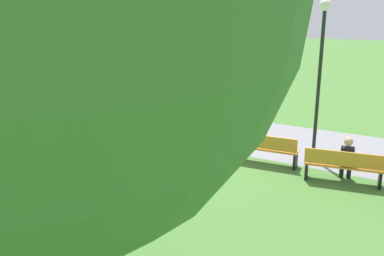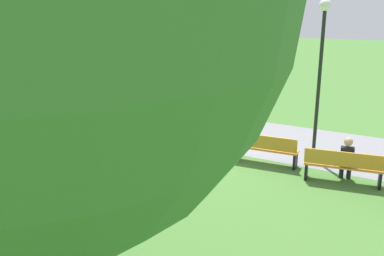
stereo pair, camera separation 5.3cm
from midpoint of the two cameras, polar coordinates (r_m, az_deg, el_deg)
name	(u,v)px [view 1 (the left image)]	position (r m, az deg, el deg)	size (l,w,h in m)	color
ground_plane	(199,150)	(13.05, 0.79, -2.98)	(120.00, 120.00, 0.00)	#477A33
path_paving	(230,133)	(14.94, 5.09, -0.63)	(27.42, 4.08, 0.01)	gray
bench_0	(31,116)	(16.45, -21.17, 1.57)	(1.92, 0.96, 0.89)	orange
bench_1	(84,120)	(15.18, -14.64, 1.03)	(1.91, 0.80, 0.89)	orange
bench_2	(138,127)	(13.97, -7.41, 0.17)	(1.89, 0.64, 0.89)	orange
bench_3	(198,136)	(12.85, 0.64, -1.05)	(1.86, 0.47, 0.89)	orange
bench_4	(264,148)	(11.85, 9.66, -2.71)	(1.89, 0.64, 0.89)	orange
bench_5	(343,166)	(11.03, 19.74, -4.83)	(1.91, 0.80, 0.89)	orange
person_seated	(347,158)	(11.11, 20.19, -3.84)	(0.39, 0.56, 1.20)	black
lamp_post	(321,53)	(12.06, 17.06, 9.75)	(0.32, 0.32, 4.48)	black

